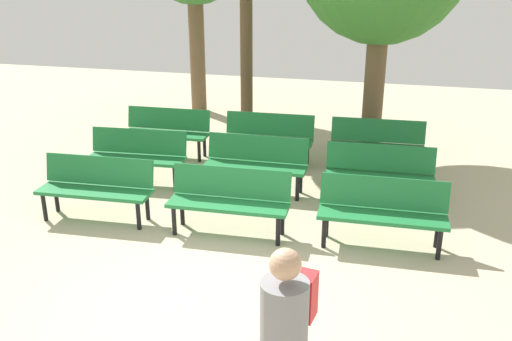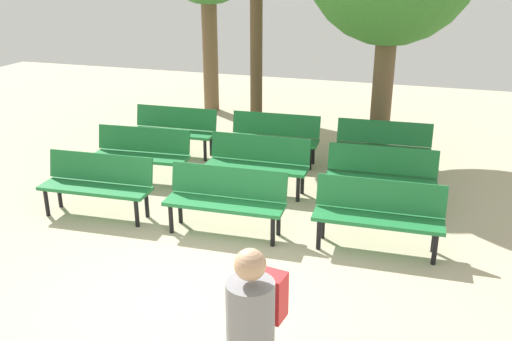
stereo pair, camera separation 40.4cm
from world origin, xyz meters
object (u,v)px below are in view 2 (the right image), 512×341
bench_r0_c2 (379,212)px  bench_r1_c0 (141,151)px  bench_r1_c2 (381,173)px  bench_r2_c1 (274,135)px  bench_r1_c1 (258,161)px  bench_r2_c2 (383,144)px  bench_r0_c0 (97,182)px  bench_r0_c1 (226,197)px  bench_r2_c0 (174,128)px  visitor_with_backpack (253,337)px

bench_r0_c2 → bench_r1_c0: size_ratio=0.99×
bench_r1_c2 → bench_r2_c1: bearing=143.2°
bench_r1_c2 → bench_r2_c1: (-2.02, 1.35, 0.00)m
bench_r1_c1 → bench_r2_c2: (1.78, 1.47, 0.00)m
bench_r0_c0 → bench_r0_c1: bearing=-1.9°
bench_r2_c0 → bench_r2_c2: (3.83, 0.21, 0.00)m
bench_r1_c1 → bench_r1_c2: 1.89m
bench_r0_c0 → bench_r1_c1: 2.44m
bench_r0_c0 → bench_r1_c0: (-0.06, 1.38, 0.00)m
bench_r0_c2 → bench_r2_c2: size_ratio=1.00×
bench_r2_c0 → bench_r0_c2: bearing=-34.6°
bench_r0_c0 → bench_r1_c1: size_ratio=1.01×
bench_r1_c0 → bench_r1_c1: size_ratio=1.01×
bench_r0_c0 → bench_r1_c1: (1.91, 1.53, 0.00)m
bench_r0_c1 → bench_r0_c0: bearing=179.0°
bench_r0_c2 → bench_r2_c1: bearing=126.1°
bench_r0_c2 → bench_r2_c1: size_ratio=1.00×
bench_r2_c0 → bench_r1_c1: bearing=-33.5°
bench_r1_c0 → bench_r2_c1: same height
bench_r0_c1 → bench_r2_c2: (1.76, 2.95, 0.00)m
bench_r0_c1 → bench_r1_c1: size_ratio=1.00×
bench_r1_c0 → bench_r2_c0: same height
bench_r2_c1 → bench_r2_c2: size_ratio=1.00×
bench_r0_c2 → bench_r2_c2: (-0.22, 2.79, 0.00)m
bench_r2_c1 → bench_r0_c2: bearing=-54.6°
bench_r2_c1 → bench_r2_c2: same height
bench_r2_c0 → bench_r2_c1: bearing=1.5°
bench_r0_c1 → bench_r1_c2: (1.87, 1.51, 0.00)m
bench_r0_c1 → bench_r2_c1: same height
bench_r2_c2 → bench_r0_c2: bearing=-88.5°
bench_r2_c0 → bench_r1_c0: bearing=-88.4°
bench_r0_c1 → bench_r1_c1: (-0.02, 1.48, 0.00)m
bench_r1_c2 → visitor_with_backpack: 4.75m
bench_r1_c2 → bench_r0_c1: bearing=-144.2°
bench_r0_c0 → bench_r2_c2: 4.75m
bench_r1_c0 → bench_r2_c2: bearing=18.7°
bench_r0_c0 → bench_r0_c1: (1.93, 0.05, 0.00)m
bench_r1_c0 → bench_r1_c1: same height
bench_r0_c1 → visitor_with_backpack: 3.53m
bench_r0_c2 → visitor_with_backpack: bearing=-101.5°
bench_r0_c1 → visitor_with_backpack: size_ratio=0.98×
bench_r1_c2 → bench_r2_c2: same height
bench_r2_c0 → bench_r2_c2: same height
bench_r1_c0 → visitor_with_backpack: size_ratio=0.99×
bench_r0_c2 → bench_r1_c2: 1.36m
bench_r1_c1 → bench_r2_c0: bearing=147.0°
bench_r2_c0 → bench_r2_c1: size_ratio=1.00×
bench_r1_c1 → visitor_with_backpack: (1.44, -4.68, 0.43)m
bench_r1_c1 → visitor_with_backpack: visitor_with_backpack is taller
bench_r0_c2 → bench_r2_c2: 2.80m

